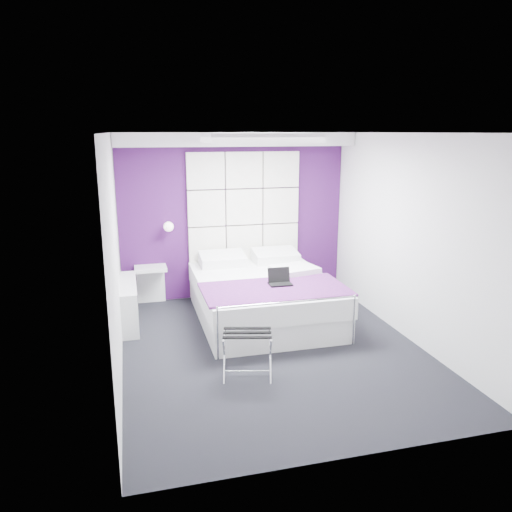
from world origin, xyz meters
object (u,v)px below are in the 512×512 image
at_px(nightstand, 150,268).
at_px(luggage_rack, 247,354).
at_px(radiator, 129,303).
at_px(bed, 263,296).
at_px(wall_lamp, 168,226).
at_px(laptop, 279,280).

xyz_separation_m(nightstand, luggage_rack, (0.89, -2.62, -0.33)).
xyz_separation_m(radiator, luggage_rack, (1.23, -1.90, -0.04)).
bearing_deg(luggage_rack, radiator, 136.82).
xyz_separation_m(radiator, bed, (1.84, -0.29, 0.04)).
bearing_deg(wall_lamp, bed, -41.13).
height_order(wall_lamp, bed, wall_lamp).
xyz_separation_m(nightstand, laptop, (1.62, -1.43, 0.11)).
xyz_separation_m(radiator, nightstand, (0.34, 0.72, 0.29)).
bearing_deg(bed, laptop, -74.95).
bearing_deg(bed, nightstand, 146.09).
relative_size(wall_lamp, laptop, 0.50).
relative_size(wall_lamp, luggage_rack, 0.29).
bearing_deg(laptop, radiator, 161.33).
relative_size(wall_lamp, nightstand, 0.31).
bearing_deg(nightstand, laptop, -41.51).
xyz_separation_m(bed, luggage_rack, (-0.62, -1.61, -0.08)).
relative_size(wall_lamp, radiator, 0.12).
distance_m(wall_lamp, luggage_rack, 2.89).
bearing_deg(bed, wall_lamp, 138.87).
bearing_deg(laptop, wall_lamp, 133.11).
bearing_deg(luggage_rack, wall_lamp, 116.43).
bearing_deg(nightstand, bed, -33.91).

